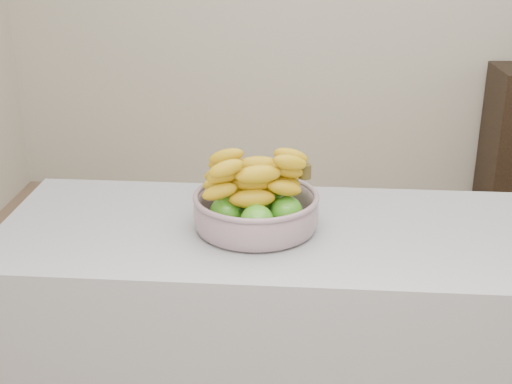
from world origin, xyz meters
TOP-DOWN VIEW (x-y plane):
  - counter at (0.00, -0.50)m, footprint 2.00×0.60m
  - fruit_bowl at (-0.33, -0.50)m, footprint 0.32×0.32m

SIDE VIEW (x-z plane):
  - counter at x=0.00m, z-range 0.00..0.90m
  - fruit_bowl at x=-0.33m, z-range 0.87..1.06m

